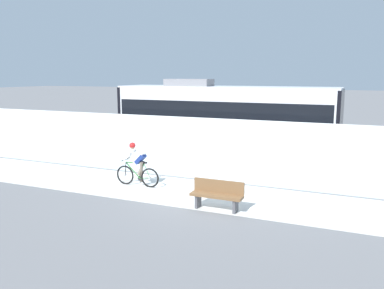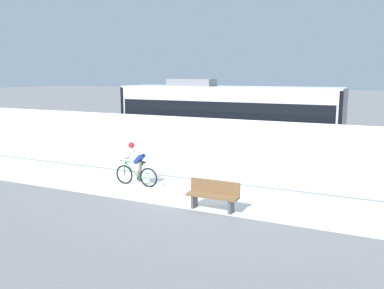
{
  "view_description": "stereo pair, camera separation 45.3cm",
  "coord_description": "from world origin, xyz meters",
  "views": [
    {
      "loc": [
        4.85,
        -12.32,
        4.05
      ],
      "look_at": [
        -1.53,
        2.35,
        1.25
      ],
      "focal_mm": 37.68,
      "sensor_mm": 36.0,
      "label": 1
    },
    {
      "loc": [
        5.26,
        -12.13,
        4.05
      ],
      "look_at": [
        -1.53,
        2.35,
        1.25
      ],
      "focal_mm": 37.68,
      "sensor_mm": 36.0,
      "label": 2
    }
  ],
  "objects": [
    {
      "name": "tram_rail_near",
      "position": [
        0.0,
        6.13,
        0.0
      ],
      "size": [
        32.0,
        0.08,
        0.01
      ],
      "primitive_type": "cube",
      "color": "#595654",
      "rests_on": "ground"
    },
    {
      "name": "ground_plane",
      "position": [
        0.0,
        0.0,
        0.0
      ],
      "size": [
        200.0,
        200.0,
        0.0
      ],
      "primitive_type": "plane",
      "color": "slate"
    },
    {
      "name": "bench",
      "position": [
        0.88,
        -1.29,
        0.48
      ],
      "size": [
        1.6,
        0.45,
        0.89
      ],
      "color": "brown",
      "rests_on": "ground"
    },
    {
      "name": "tram",
      "position": [
        -1.7,
        6.85,
        1.89
      ],
      "size": [
        11.06,
        2.54,
        3.81
      ],
      "color": "silver",
      "rests_on": "ground"
    },
    {
      "name": "bike_path_deck",
      "position": [
        0.0,
        0.0,
        0.01
      ],
      "size": [
        32.0,
        3.2,
        0.01
      ],
      "primitive_type": "cube",
      "color": "silver",
      "rests_on": "ground"
    },
    {
      "name": "concrete_barrier_wall",
      "position": [
        0.0,
        3.65,
        1.09
      ],
      "size": [
        32.0,
        0.36,
        2.19
      ],
      "primitive_type": "cube",
      "color": "white",
      "rests_on": "ground"
    },
    {
      "name": "cyclist_on_bike",
      "position": [
        -2.69,
        0.0,
        0.78
      ],
      "size": [
        1.77,
        0.58,
        1.61
      ],
      "color": "black",
      "rests_on": "ground"
    },
    {
      "name": "glass_parapet",
      "position": [
        0.0,
        1.85,
        0.6
      ],
      "size": [
        32.0,
        0.05,
        1.21
      ],
      "primitive_type": "cube",
      "color": "silver",
      "rests_on": "ground"
    },
    {
      "name": "tram_rail_far",
      "position": [
        0.0,
        7.57,
        0.0
      ],
      "size": [
        32.0,
        0.08,
        0.01
      ],
      "primitive_type": "cube",
      "color": "#595654",
      "rests_on": "ground"
    }
  ]
}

